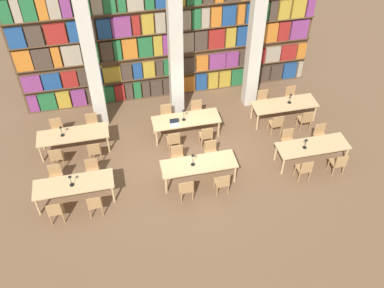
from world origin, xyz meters
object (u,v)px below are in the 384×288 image
object	(u,v)px
chair_0	(55,211)
desk_lamp_2	(306,142)
reading_table_3	(73,136)
chair_20	(276,123)
chair_15	(92,124)
chair_8	(304,169)
chair_5	(178,157)
reading_table_4	(186,121)
chair_12	(57,156)
chair_22	(305,119)
pillar_right	(256,33)
chair_4	(186,188)
reading_table_0	(74,185)
desk_lamp_1	(193,158)
pillar_left	(89,52)
chair_14	(94,151)
desk_lamp_4	(184,113)
chair_16	(174,140)
chair_11	(320,135)
chair_10	(339,163)
reading_table_2	(313,147)
reading_table_1	(199,165)
desk_lamp_0	(70,179)
laptop	(175,124)
chair_3	(92,171)
chair_9	(288,140)
pillar_center	(175,42)
chair_17	(167,115)
desk_lamp_3	(61,129)
chair_18	(206,135)
chair_21	(263,100)
chair_6	(222,182)
chair_7	(211,152)
reading_table_5	(284,105)
chair_13	(57,129)
chair_1	(56,176)
chair_19	(197,111)

from	to	relation	value
chair_0	desk_lamp_2	distance (m)	8.01
reading_table_3	chair_20	bearing A→B (deg)	-5.55
chair_15	chair_8	bearing A→B (deg)	150.52
chair_5	reading_table_4	bearing A→B (deg)	-111.81
chair_12	reading_table_4	bearing A→B (deg)	8.00
chair_0	chair_22	size ratio (longest dim) A/B	1.00
pillar_right	chair_4	bearing A→B (deg)	-128.49
reading_table_0	chair_12	xyz separation A→B (m)	(-0.56, 1.59, -0.20)
desk_lamp_1	pillar_left	bearing A→B (deg)	126.49
chair_14	desk_lamp_4	xyz separation A→B (m)	(3.17, 0.60, 0.59)
chair_0	chair_16	distance (m)	4.50
chair_11	chair_20	size ratio (longest dim) A/B	1.00
chair_10	chair_15	size ratio (longest dim) A/B	1.00
chair_5	reading_table_2	bearing A→B (deg)	170.94
chair_20	chair_22	xyz separation A→B (m)	(1.12, 0.00, 0.00)
reading_table_1	chair_16	distance (m)	1.62
desk_lamp_0	laptop	bearing A→B (deg)	30.25
chair_3	chair_14	xyz separation A→B (m)	(0.11, 0.90, 0.00)
desk_lamp_2	chair_9	bearing A→B (deg)	108.13
pillar_center	chair_17	xyz separation A→B (m)	(-0.52, -0.69, -2.53)
reading_table_0	chair_0	size ratio (longest dim) A/B	2.73
reading_table_2	chair_20	distance (m)	1.73
desk_lamp_3	chair_4	bearing A→B (deg)	-39.37
desk_lamp_2	chair_18	size ratio (longest dim) A/B	0.45
chair_8	laptop	xyz separation A→B (m)	(-3.68, 2.70, 0.31)
chair_18	pillar_center	bearing A→B (deg)	106.67
desk_lamp_0	chair_4	xyz separation A→B (m)	(3.35, -0.65, -0.55)
desk_lamp_2	chair_20	distance (m)	1.75
chair_3	reading_table_2	xyz separation A→B (m)	(7.15, -0.70, 0.20)
chair_12	chair_8	bearing A→B (deg)	-16.51
laptop	chair_21	bearing A→B (deg)	15.07
reading_table_3	chair_14	size ratio (longest dim) A/B	2.73
chair_6	chair_21	bearing A→B (deg)	54.37
chair_18	desk_lamp_1	bearing A→B (deg)	-118.00
chair_12	desk_lamp_4	world-z (taller)	desk_lamp_4
reading_table_0	desk_lamp_3	distance (m)	2.33
reading_table_0	desk_lamp_0	xyz separation A→B (m)	(-0.04, -0.04, 0.36)
chair_7	desk_lamp_0	bearing A→B (deg)	9.31
desk_lamp_0	reading_table_5	distance (m)	8.01
desk_lamp_2	reading_table_5	bearing A→B (deg)	84.27
chair_13	chair_22	world-z (taller)	same
chair_16	reading_table_4	bearing A→B (deg)	49.97
desk_lamp_0	reading_table_2	world-z (taller)	desk_lamp_0
laptop	chair_22	bearing A→B (deg)	-5.00
reading_table_0	chair_9	bearing A→B (deg)	5.45
desk_lamp_0	chair_4	size ratio (longest dim) A/B	0.48
chair_15	chair_3	bearing A→B (deg)	87.20
desk_lamp_1	laptop	size ratio (longest dim) A/B	1.46
chair_1	chair_19	distance (m)	5.52
chair_21	reading_table_4	bearing A→B (deg)	13.52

